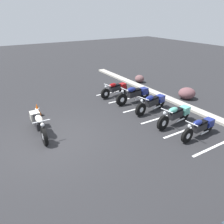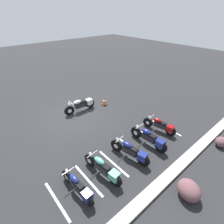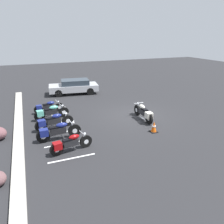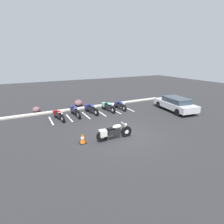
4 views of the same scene
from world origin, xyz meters
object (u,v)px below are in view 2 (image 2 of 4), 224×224
motorcycle_cream_featured (81,105)px  parked_bike_4 (78,187)px  landscape_rock_0 (222,142)px  traffic_cone (104,101)px  parked_bike_0 (161,126)px  parked_bike_2 (131,151)px  parked_bike_3 (104,169)px  parked_bike_1 (150,138)px  landscape_rock_1 (189,190)px

motorcycle_cream_featured → parked_bike_4: 6.59m
parked_bike_4 → landscape_rock_0: (-7.24, 2.58, -0.15)m
parked_bike_4 → traffic_cone: size_ratio=3.19×
parked_bike_4 → landscape_rock_0: parked_bike_4 is taller
parked_bike_0 → parked_bike_4: bearing=82.3°
parked_bike_4 → landscape_rock_0: size_ratio=3.07×
parked_bike_2 → landscape_rock_0: 5.00m
parked_bike_2 → parked_bike_3: size_ratio=1.00×
motorcycle_cream_featured → traffic_cone: 1.84m
parked_bike_1 → parked_bike_2: parked_bike_1 is taller
parked_bike_4 → parked_bike_0: bearing=-90.6°
parked_bike_0 → parked_bike_2: size_ratio=0.92×
landscape_rock_1 → traffic_cone: (-2.22, -8.01, -0.04)m
parked_bike_2 → landscape_rock_1: bearing=174.7°
motorcycle_cream_featured → landscape_rock_1: size_ratio=2.42×
parked_bike_3 → parked_bike_4: parked_bike_3 is taller
parked_bike_1 → traffic_cone: size_ratio=3.64×
landscape_rock_0 → parked_bike_3: bearing=-23.5°
parked_bike_4 → motorcycle_cream_featured: bearing=-37.2°
parked_bike_0 → landscape_rock_0: 3.23m
parked_bike_3 → landscape_rock_0: (-5.96, 2.59, -0.19)m
motorcycle_cream_featured → parked_bike_0: (-2.23, 5.17, -0.06)m
parked_bike_0 → parked_bike_1: bearing=92.5°
parked_bike_3 → parked_bike_4: bearing=83.9°
parked_bike_2 → parked_bike_3: 1.65m
parked_bike_3 → landscape_rock_0: 6.50m
parked_bike_1 → parked_bike_2: bearing=88.1°
parked_bike_0 → traffic_cone: size_ratio=3.24×
parked_bike_0 → parked_bike_3: parked_bike_3 is taller
parked_bike_0 → landscape_rock_1: (2.65, 3.22, -0.09)m
parked_bike_0 → parked_bike_3: (4.56, 0.32, 0.03)m
parked_bike_4 → landscape_rock_1: (-3.20, 2.88, -0.08)m
parked_bike_1 → landscape_rock_0: 3.84m
parked_bike_1 → parked_bike_3: 3.10m
parked_bike_1 → parked_bike_4: bearing=86.9°
motorcycle_cream_featured → parked_bike_1: size_ratio=1.02×
motorcycle_cream_featured → landscape_rock_1: motorcycle_cream_featured is taller
parked_bike_2 → parked_bike_4: (2.94, -0.04, -0.05)m
parked_bike_3 → landscape_rock_1: size_ratio=2.28×
parked_bike_0 → landscape_rock_1: parked_bike_0 is taller
parked_bike_0 → parked_bike_3: 4.57m
parked_bike_3 → landscape_rock_1: (-1.91, 2.90, -0.12)m
parked_bike_4 → landscape_rock_1: bearing=-135.9°
traffic_cone → landscape_rock_1: bearing=74.5°
parked_bike_1 → parked_bike_4: 4.39m
parked_bike_3 → traffic_cone: size_ratio=3.49×
landscape_rock_0 → parked_bike_4: bearing=-19.6°
parked_bike_4 → landscape_rock_1: size_ratio=2.09×
motorcycle_cream_featured → parked_bike_2: motorcycle_cream_featured is taller
landscape_rock_0 → landscape_rock_1: (4.04, 0.31, 0.07)m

